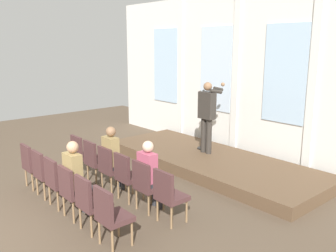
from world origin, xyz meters
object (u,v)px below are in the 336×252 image
at_px(chair_r1_c4, 90,200).
at_px(speaker, 207,112).
at_px(chair_r1_c2, 57,179).
at_px(chair_r1_c3, 72,189).
at_px(chair_r0_c0, 82,153).
at_px(audience_r0_c4, 150,172).
at_px(chair_r1_c5, 110,213).
at_px(chair_r1_c0, 32,163).
at_px(chair_r1_c1, 44,171).
at_px(audience_r0_c2, 113,155).
at_px(chair_r0_c2, 110,166).
at_px(audience_r1_c3, 76,176).
at_px(chair_r0_c1, 95,159).
at_px(chair_r0_c4, 146,183).
at_px(chair_r0_c5, 168,193).
at_px(chair_r0_c3, 127,174).
at_px(mic_stand, 203,136).

bearing_deg(chair_r1_c4, speaker, 106.82).
relative_size(chair_r1_c2, chair_r1_c3, 1.00).
xyz_separation_m(chair_r0_c0, chair_r1_c4, (2.41, -1.12, 0.00)).
distance_m(audience_r0_c4, chair_r1_c5, 1.36).
bearing_deg(chair_r1_c0, speaker, 72.74).
height_order(chair_r1_c1, chair_r1_c2, same).
bearing_deg(chair_r1_c0, audience_r0_c2, 44.87).
distance_m(chair_r1_c1, chair_r1_c4, 1.81).
distance_m(speaker, chair_r0_c2, 2.92).
relative_size(audience_r0_c4, audience_r1_c3, 0.95).
relative_size(chair_r0_c1, audience_r0_c2, 0.70).
relative_size(chair_r0_c1, chair_r0_c4, 1.00).
distance_m(chair_r0_c2, chair_r0_c5, 1.81).
height_order(speaker, chair_r1_c5, speaker).
bearing_deg(speaker, chair_r1_c5, -65.51).
distance_m(chair_r1_c3, chair_r1_c4, 0.60).
bearing_deg(chair_r1_c1, chair_r0_c3, 42.90).
distance_m(mic_stand, chair_r0_c2, 3.01).
relative_size(speaker, audience_r0_c4, 1.37).
height_order(chair_r0_c3, chair_r1_c2, same).
height_order(speaker, chair_r0_c0, speaker).
bearing_deg(audience_r0_c2, speaker, 89.65).
bearing_deg(audience_r0_c4, chair_r1_c4, -90.00).
xyz_separation_m(chair_r0_c4, chair_r0_c5, (0.60, 0.00, 0.00)).
height_order(audience_r0_c4, audience_r1_c3, audience_r1_c3).
bearing_deg(audience_r1_c3, audience_r0_c4, 61.80).
xyz_separation_m(chair_r0_c1, audience_r0_c4, (1.81, 0.08, 0.19)).
height_order(chair_r0_c3, chair_r1_c4, same).
height_order(chair_r0_c3, chair_r0_c4, same).
distance_m(mic_stand, chair_r1_c4, 4.38).
xyz_separation_m(mic_stand, chair_r1_c4, (1.50, -4.12, -0.07)).
bearing_deg(chair_r0_c2, audience_r0_c2, 90.00).
distance_m(mic_stand, chair_r1_c1, 4.13).
bearing_deg(audience_r0_c4, chair_r1_c3, -116.62).
distance_m(chair_r0_c1, chair_r1_c1, 1.12).
bearing_deg(chair_r0_c1, chair_r0_c5, 0.00).
xyz_separation_m(chair_r0_c2, audience_r0_c4, (1.21, 0.08, 0.19)).
distance_m(mic_stand, audience_r0_c2, 2.94).
xyz_separation_m(chair_r0_c4, chair_r1_c4, (0.00, -1.12, 0.00)).
relative_size(mic_stand, chair_r0_c2, 1.65).
bearing_deg(chair_r0_c4, chair_r1_c1, -148.22).
relative_size(chair_r0_c1, chair_r0_c3, 1.00).
bearing_deg(chair_r0_c2, chair_r1_c0, -137.10).
bearing_deg(chair_r1_c3, audience_r0_c2, 116.67).
bearing_deg(chair_r1_c1, chair_r1_c4, 0.00).
bearing_deg(chair_r1_c1, audience_r0_c2, 63.33).
bearing_deg(chair_r0_c3, chair_r1_c1, -137.10).
xyz_separation_m(audience_r0_c2, chair_r1_c2, (-0.00, -1.20, -0.21)).
bearing_deg(chair_r1_c5, chair_r1_c4, 180.00).
height_order(chair_r0_c4, chair_r1_c2, same).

